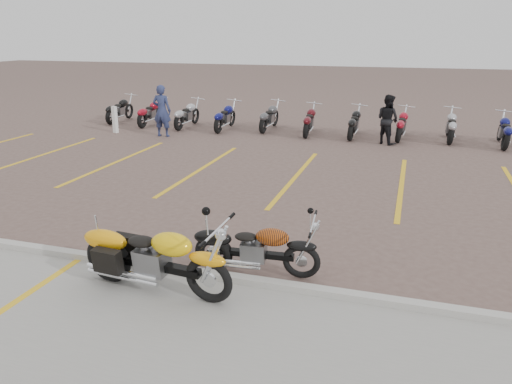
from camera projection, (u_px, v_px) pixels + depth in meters
The scene contains 10 objects.
ground at pixel (248, 232), 9.55m from camera, with size 100.00×100.00×0.00m, color #6F564F.
concrete_apron at pixel (120, 380), 5.46m from camera, with size 60.00×5.00×0.01m, color #9E9B93.
curb at pixel (208, 275), 7.72m from camera, with size 60.00×0.18×0.12m, color #ADAAA3.
parking_stripes at pixel (296, 177), 13.19m from camera, with size 38.00×5.50×0.01m, color gold, non-canonical shape.
yellow_cruiser at pixel (154, 260), 7.22m from camera, with size 2.45×0.44×1.01m.
flame_cruiser at pixel (254, 250), 7.76m from camera, with size 2.01×0.34×0.83m.
person_a at pixel (162, 111), 18.06m from camera, with size 0.68×0.45×1.87m, color navy.
person_b at pixel (388, 119), 16.86m from camera, with size 0.81×0.63×1.67m, color black.
bollard at pixel (115, 120), 18.84m from camera, with size 0.15×0.15×1.00m, color white.
bg_bike_row at pixel (354, 121), 18.16m from camera, with size 20.45×2.00×1.10m.
Camera 1 is at (2.80, -8.41, 3.63)m, focal length 35.00 mm.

